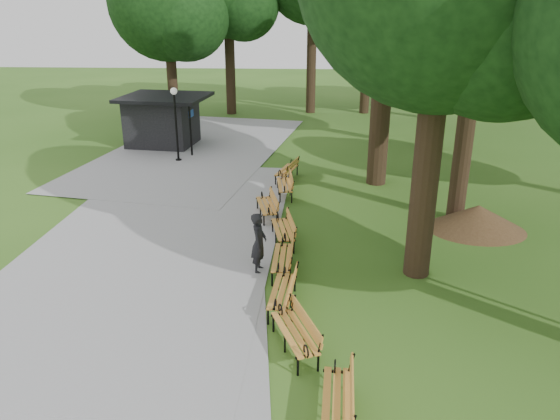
# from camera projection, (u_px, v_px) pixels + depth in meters

# --- Properties ---
(ground) EXTENTS (100.00, 100.00, 0.00)m
(ground) POSITION_uv_depth(u_px,v_px,m) (271.00, 287.00, 14.32)
(ground) COLOR #325E1B
(ground) RESTS_ON ground
(path) EXTENTS (12.00, 38.00, 0.06)m
(path) POSITION_uv_depth(u_px,v_px,m) (153.00, 237.00, 17.30)
(path) COLOR #98989B
(path) RESTS_ON ground
(person) EXTENTS (0.47, 0.67, 1.75)m
(person) POSITION_uv_depth(u_px,v_px,m) (259.00, 243.00, 14.85)
(person) COLOR black
(person) RESTS_ON ground
(kiosk) EXTENTS (4.62, 4.15, 2.63)m
(kiosk) POSITION_uv_depth(u_px,v_px,m) (162.00, 120.00, 28.04)
(kiosk) COLOR black
(kiosk) RESTS_ON ground
(lamp_post) EXTENTS (0.32, 0.32, 3.45)m
(lamp_post) POSITION_uv_depth(u_px,v_px,m) (175.00, 110.00, 24.76)
(lamp_post) COLOR black
(lamp_post) RESTS_ON ground
(dirt_mound) EXTENTS (2.70, 2.70, 0.87)m
(dirt_mound) POSITION_uv_depth(u_px,v_px,m) (477.00, 218.00, 17.78)
(dirt_mound) COLOR #47301C
(dirt_mound) RESTS_ON ground
(bench_0) EXTENTS (0.75, 1.94, 0.88)m
(bench_0) POSITION_uv_depth(u_px,v_px,m) (337.00, 400.00, 9.62)
(bench_0) COLOR orange
(bench_0) RESTS_ON ground
(bench_1) EXTENTS (1.29, 2.00, 0.88)m
(bench_1) POSITION_uv_depth(u_px,v_px,m) (295.00, 333.00, 11.57)
(bench_1) COLOR orange
(bench_1) RESTS_ON ground
(bench_2) EXTENTS (0.80, 1.95, 0.88)m
(bench_2) POSITION_uv_depth(u_px,v_px,m) (282.00, 291.00, 13.24)
(bench_2) COLOR orange
(bench_2) RESTS_ON ground
(bench_3) EXTENTS (0.67, 1.91, 0.88)m
(bench_3) POSITION_uv_depth(u_px,v_px,m) (282.00, 258.00, 14.97)
(bench_3) COLOR orange
(bench_3) RESTS_ON ground
(bench_4) EXTENTS (0.98, 1.99, 0.88)m
(bench_4) POSITION_uv_depth(u_px,v_px,m) (283.00, 230.00, 16.81)
(bench_4) COLOR orange
(bench_4) RESTS_ON ground
(bench_5) EXTENTS (1.05, 2.00, 0.88)m
(bench_5) POSITION_uv_depth(u_px,v_px,m) (267.00, 206.00, 18.80)
(bench_5) COLOR orange
(bench_5) RESTS_ON ground
(bench_6) EXTENTS (0.84, 1.96, 0.88)m
(bench_6) POSITION_uv_depth(u_px,v_px,m) (285.00, 185.00, 20.92)
(bench_6) COLOR orange
(bench_6) RESTS_ON ground
(bench_7) EXTENTS (1.12, 2.00, 0.88)m
(bench_7) POSITION_uv_depth(u_px,v_px,m) (287.00, 170.00, 22.76)
(bench_7) COLOR orange
(bench_7) RESTS_ON ground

